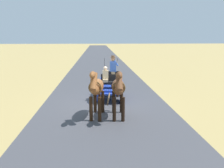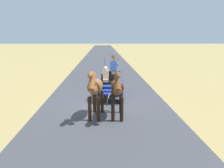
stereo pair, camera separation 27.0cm
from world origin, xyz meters
The scene contains 5 objects.
ground_plane centered at (0.00, 0.00, 0.00)m, with size 200.00×200.00×0.00m, color tan.
road_surface centered at (0.00, 0.00, 0.00)m, with size 6.59×160.00×0.01m, color #424247.
horse_drawn_carriage centered at (-0.35, -0.82, 0.82)m, with size 1.66×4.52×2.50m.
horse_near_side centered at (-0.50, 2.24, 1.32)m, with size 0.64×2.13×2.21m.
horse_off_side centered at (0.43, 2.14, 1.32)m, with size 0.78×2.15×2.21m.
Camera 2 is at (0.12, 11.35, 3.50)m, focal length 35.11 mm.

